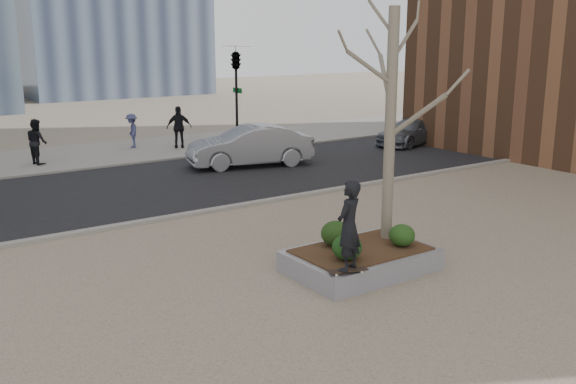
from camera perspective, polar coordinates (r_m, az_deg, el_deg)
ground at (r=13.29m, az=3.17°, el=-7.85°), size 120.00×120.00×0.00m
street at (r=21.71m, az=-13.22°, el=0.34°), size 60.00×8.00×0.02m
far_sidewalk at (r=28.23m, az=-18.52°, el=3.02°), size 60.00×6.00×0.02m
planter at (r=13.81m, az=6.48°, el=-6.08°), size 3.00×2.00×0.45m
planter_mulch at (r=13.73m, az=6.51°, el=-5.11°), size 2.70×1.70×0.04m
sycamore_tree at (r=13.95m, az=9.19°, el=9.05°), size 2.80×2.80×6.60m
shrub_left at (r=12.97m, az=5.26°, el=-4.91°), size 0.61×0.61×0.52m
shrub_middle at (r=13.80m, az=4.27°, el=-3.70°), size 0.64×0.64×0.55m
shrub_right at (r=13.97m, az=10.10°, el=-3.81°), size 0.56×0.56×0.47m
skateboard at (r=12.42m, az=5.34°, el=-7.05°), size 0.80×0.44×0.08m
skateboarder at (r=12.13m, az=5.43°, el=-3.02°), size 0.75×0.63×1.75m
car_silver at (r=24.65m, az=-3.40°, el=4.11°), size 4.99×2.82×1.56m
car_third at (r=30.22m, az=10.96°, el=5.29°), size 4.32×2.40×1.18m
pedestrian_a at (r=26.79m, az=-21.43°, el=4.20°), size 0.83×0.98×1.77m
pedestrian_b at (r=29.54m, az=-13.70°, el=5.31°), size 0.82×1.11×1.53m
pedestrian_c at (r=29.02m, az=-9.65°, el=5.70°), size 1.18×0.85×1.87m
traffic_light_far at (r=28.26m, az=-4.60°, el=8.28°), size 0.60×2.48×4.50m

